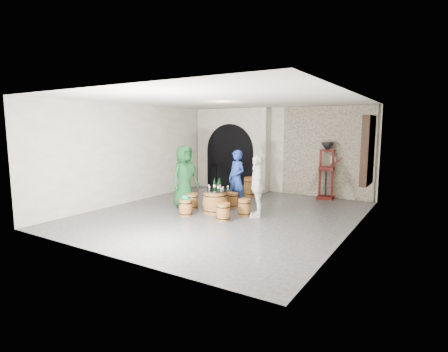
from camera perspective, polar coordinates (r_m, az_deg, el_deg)
The scene contains 31 objects.
ground at distance 10.08m, azimuth -0.05°, elevation -6.18°, with size 8.00×8.00×0.00m, color #2D2D2F.
wall_back at distance 13.37m, azimuth 9.06°, elevation 4.15°, with size 8.00×8.00×0.00m, color silver.
wall_front at distance 6.77m, azimuth -18.22°, elevation 0.27°, with size 8.00×8.00×0.00m, color silver.
wall_left at distance 12.03m, azimuth -14.39°, elevation 3.59°, with size 8.00×8.00×0.00m, color silver.
wall_right at distance 8.51m, azimuth 20.41°, elevation 1.65°, with size 8.00×8.00×0.00m, color silver.
ceiling at distance 9.80m, azimuth -0.05°, elevation 12.28°, with size 8.00×8.00×0.00m, color beige.
stone_facing_panel at distance 12.72m, azimuth 16.46°, elevation 3.74°, with size 3.20×0.12×3.18m, color gray.
arched_opening at distance 13.98m, azimuth 1.43°, elevation 4.34°, with size 3.10×0.60×3.19m.
shuttered_window at distance 10.87m, azimuth 22.38°, elevation 3.87°, with size 0.23×1.10×2.00m.
barrel_table at distance 10.12m, azimuth -1.46°, elevation -4.17°, with size 0.87×0.87×0.68m.
barrel_stool_left at distance 10.71m, azimuth -5.20°, elevation -4.09°, with size 0.38×0.38×0.47m.
barrel_stool_far at distance 10.84m, azimuth 1.48°, elevation -3.92°, with size 0.38×0.38×0.47m.
barrel_stool_right at distance 9.85m, azimuth 3.33°, elevation -5.14°, with size 0.38×0.38×0.47m.
barrel_stool_near_right at distance 9.31m, azimuth -0.11°, elevation -5.89°, with size 0.38×0.38×0.47m.
barrel_stool_near_left at distance 9.87m, azimuth -6.29°, elevation -5.15°, with size 0.38×0.38×0.47m.
green_cap at distance 9.80m, azimuth -6.30°, elevation -3.52°, with size 0.26×0.22×0.12m.
person_green at distance 10.78m, azimuth -6.43°, elevation -0.12°, with size 0.94×0.61×1.91m, color #12411D.
person_blue at distance 10.88m, azimuth 2.08°, elevation -0.39°, with size 0.65×0.42×1.77m, color navy.
person_white at distance 9.62m, azimuth 5.48°, elevation -1.67°, with size 1.01×0.42×1.72m, color silver.
wine_bottle_left at distance 10.12m, azimuth -1.57°, elevation -1.44°, with size 0.08×0.08×0.32m.
wine_bottle_center at distance 9.92m, azimuth -0.91°, elevation -1.63°, with size 0.08×0.08×0.32m.
wine_bottle_right at distance 10.13m, azimuth -0.73°, elevation -1.43°, with size 0.08×0.08×0.32m.
tasting_glass_a at distance 10.12m, azimuth -2.37°, elevation -1.92°, with size 0.05×0.05×0.10m, color #C27425, non-canonical shape.
tasting_glass_b at distance 9.99m, azimuth -0.19°, elevation -2.04°, with size 0.05×0.05×0.10m, color #C27425, non-canonical shape.
tasting_glass_c at distance 10.29m, azimuth -1.08°, elevation -1.75°, with size 0.05×0.05×0.10m, color #C27425, non-canonical shape.
tasting_glass_d at distance 10.15m, azimuth 0.64°, elevation -1.88°, with size 0.05×0.05×0.10m, color #C27425, non-canonical shape.
tasting_glass_e at distance 9.81m, azimuth -0.48°, elevation -2.23°, with size 0.05×0.05×0.10m, color #C27425, non-canonical shape.
tasting_glass_f at distance 10.37m, azimuth -2.51°, elevation -1.68°, with size 0.05×0.05×0.10m, color #C27425, non-canonical shape.
side_barrel at distance 12.62m, azimuth 4.33°, elevation -1.78°, with size 0.51×0.51×0.68m.
corking_press at distance 12.45m, azimuth 16.40°, elevation 1.55°, with size 0.82×0.48×1.97m.
control_box at distance 12.60m, azimuth 17.42°, elevation 2.52°, with size 0.18×0.10×0.22m, color silver.
Camera 1 is at (5.16, -8.30, 2.45)m, focal length 28.00 mm.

